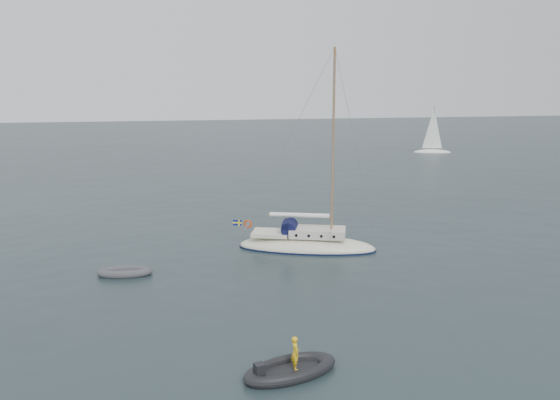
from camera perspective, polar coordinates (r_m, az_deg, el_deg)
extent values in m
plane|color=black|center=(31.75, 4.59, -5.99)|extent=(300.00, 300.00, 0.00)
ellipsoid|color=beige|center=(33.23, 2.81, -4.93)|extent=(8.28, 2.57, 1.38)
cube|color=beige|center=(33.16, 3.90, -3.28)|extent=(3.31, 1.75, 0.51)
cube|color=beige|center=(32.46, -0.92, -3.84)|extent=(2.21, 1.75, 0.23)
cylinder|color=#0E1135|center=(32.63, 1.05, -3.04)|extent=(0.88, 1.52, 0.88)
cube|color=#0E1135|center=(32.54, 0.74, -2.74)|extent=(0.41, 1.52, 0.37)
cylinder|color=olive|center=(32.50, 5.42, 5.83)|extent=(0.14, 0.14, 11.04)
cylinder|color=olive|center=(32.45, 5.44, 6.80)|extent=(0.05, 2.02, 0.05)
cylinder|color=olive|center=(32.61, 2.07, -1.73)|extent=(3.86, 0.09, 0.09)
cylinder|color=white|center=(32.60, 2.07, -1.65)|extent=(3.59, 0.26, 0.26)
cylinder|color=gray|center=(32.07, -3.48, -3.32)|extent=(0.04, 2.02, 0.04)
torus|color=red|center=(32.59, -3.74, -3.09)|extent=(0.50, 0.09, 0.50)
cylinder|color=olive|center=(32.04, -4.05, -3.51)|extent=(0.03, 0.03, 0.83)
cube|color=navy|center=(31.93, -4.54, -3.06)|extent=(0.55, 0.02, 0.35)
cube|color=yellow|center=(31.93, -4.54, -3.06)|extent=(0.57, 0.03, 0.08)
cube|color=yellow|center=(31.95, -4.36, -3.05)|extent=(0.08, 0.03, 0.37)
cylinder|color=black|center=(33.65, 1.49, -3.04)|extent=(0.17, 0.06, 0.17)
cylinder|color=black|center=(32.01, 2.34, -3.80)|extent=(0.17, 0.06, 0.17)
cylinder|color=black|center=(33.85, 2.70, -2.96)|extent=(0.17, 0.06, 0.17)
cylinder|color=black|center=(32.21, 3.60, -3.72)|extent=(0.17, 0.06, 0.17)
cylinder|color=black|center=(34.06, 3.88, -2.88)|extent=(0.17, 0.06, 0.17)
cylinder|color=black|center=(32.44, 4.84, -3.63)|extent=(0.17, 0.06, 0.17)
cylinder|color=black|center=(34.28, 5.06, -2.81)|extent=(0.17, 0.06, 0.17)
cylinder|color=black|center=(32.67, 6.06, -3.54)|extent=(0.17, 0.06, 0.17)
cube|color=#47474B|center=(29.80, -15.89, -7.34)|extent=(1.75, 0.72, 0.10)
cube|color=black|center=(19.39, 1.11, -17.41)|extent=(2.16, 0.90, 0.11)
cube|color=black|center=(19.02, -2.45, -17.07)|extent=(0.31, 0.31, 0.54)
imported|color=yellow|center=(19.14, 1.66, -15.72)|extent=(0.38, 0.49, 1.17)
ellipsoid|color=white|center=(87.85, 15.60, 4.82)|extent=(5.68, 1.89, 0.95)
cylinder|color=gray|center=(87.53, 15.73, 7.24)|extent=(0.09, 0.09, 6.62)
cone|color=white|center=(87.51, 15.70, 7.25)|extent=(3.03, 3.03, 6.15)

